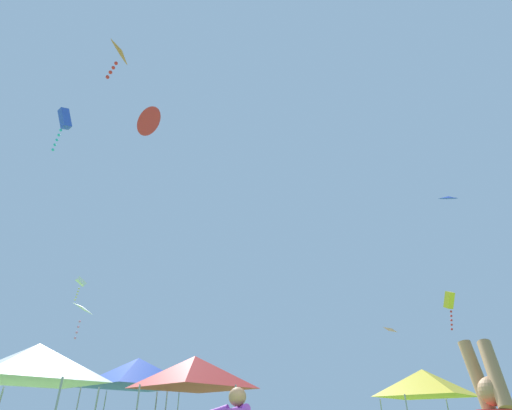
{
  "coord_description": "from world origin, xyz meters",
  "views": [
    {
      "loc": [
        -0.28,
        -4.38,
        1.3
      ],
      "look_at": [
        0.39,
        13.38,
        11.27
      ],
      "focal_mm": 27.69,
      "sensor_mm": 36.0,
      "label": 1
    }
  ],
  "objects": [
    {
      "name": "kite_pink_diamond",
      "position": [
        9.6,
        21.97,
        6.89
      ],
      "size": [
        0.71,
        0.52,
        0.32
      ],
      "color": "pink"
    },
    {
      "name": "kite_yellow_box",
      "position": [
        17.3,
        28.01,
        10.49
      ],
      "size": [
        0.95,
        1.23,
        3.26
      ],
      "color": "yellow"
    },
    {
      "name": "kite_blue_box",
      "position": [
        -7.85,
        8.59,
        12.5
      ],
      "size": [
        0.68,
        0.69,
        1.99
      ],
      "color": "blue"
    },
    {
      "name": "canopy_tent_red",
      "position": [
        -1.84,
        10.12,
        2.9
      ],
      "size": [
        3.19,
        3.19,
        3.42
      ],
      "color": "#9E9EA3",
      "rests_on": "ground"
    },
    {
      "name": "canopy_tent_blue",
      "position": [
        -4.61,
        13.69,
        3.26
      ],
      "size": [
        3.59,
        3.59,
        3.84
      ],
      "color": "#9E9EA3",
      "rests_on": "ground"
    },
    {
      "name": "kite_blue_delta",
      "position": [
        17.39,
        24.28,
        18.51
      ],
      "size": [
        1.55,
        1.48,
        0.83
      ],
      "color": "blue"
    },
    {
      "name": "kite_white_diamond",
      "position": [
        -8.92,
        17.57,
        6.85
      ],
      "size": [
        1.02,
        0.82,
        1.99
      ],
      "color": "white"
    },
    {
      "name": "canopy_tent_white",
      "position": [
        -5.84,
        7.25,
        2.8
      ],
      "size": [
        3.08,
        3.08,
        3.3
      ],
      "color": "#9E9EA3",
      "rests_on": "ground"
    },
    {
      "name": "kite_white_box",
      "position": [
        -13.03,
        26.34,
        11.23
      ],
      "size": [
        0.8,
        0.86,
        1.8
      ],
      "color": "white"
    },
    {
      "name": "kite_orange_delta",
      "position": [
        -6.24,
        8.6,
        16.77
      ],
      "size": [
        1.11,
        1.5,
        2.86
      ],
      "color": "orange"
    },
    {
      "name": "canopy_tent_yellow",
      "position": [
        6.73,
        11.74,
        2.73
      ],
      "size": [
        3.01,
        3.01,
        3.22
      ],
      "color": "#9E9EA3",
      "rests_on": "ground"
    },
    {
      "name": "kite_red_delta",
      "position": [
        -4.76,
        9.78,
        13.63
      ],
      "size": [
        1.18,
        1.57,
        1.27
      ],
      "color": "red"
    }
  ]
}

